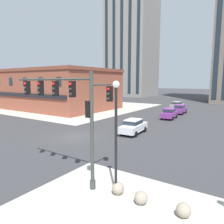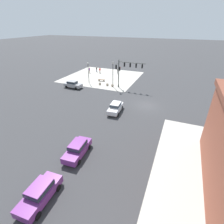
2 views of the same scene
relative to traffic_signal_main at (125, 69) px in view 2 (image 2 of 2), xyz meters
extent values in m
plane|color=#38383A|center=(-7.03, 7.75, -4.56)|extent=(320.00, 320.00, 0.00)
cube|color=#B7B2A8|center=(8.97, -6.75, -4.56)|extent=(20.00, 19.00, 0.02)
cylinder|color=#383D38|center=(1.59, -0.16, -4.31)|extent=(0.32, 0.32, 0.50)
cylinder|color=#383D38|center=(1.59, -0.16, -1.31)|extent=(0.20, 0.20, 6.50)
cylinder|color=#383D38|center=(-1.56, -0.16, 1.52)|extent=(6.31, 0.12, 0.12)
cylinder|color=#383D38|center=(1.59, 0.74, 1.22)|extent=(0.11, 1.80, 0.11)
cube|color=black|center=(0.22, -0.16, 0.97)|extent=(0.28, 0.28, 0.90)
sphere|color=red|center=(0.22, -0.32, 1.25)|extent=(0.18, 0.18, 0.18)
sphere|color=#282828|center=(0.22, -0.32, 0.97)|extent=(0.18, 0.18, 0.18)
sphere|color=#282828|center=(0.22, -0.32, 0.69)|extent=(0.18, 0.18, 0.18)
cube|color=black|center=(-1.15, -0.16, 0.97)|extent=(0.28, 0.28, 0.90)
sphere|color=red|center=(-1.15, -0.32, 1.25)|extent=(0.18, 0.18, 0.18)
sphere|color=#282828|center=(-1.15, -0.32, 0.97)|extent=(0.18, 0.18, 0.18)
sphere|color=#282828|center=(-1.15, -0.32, 0.69)|extent=(0.18, 0.18, 0.18)
cube|color=black|center=(-2.52, -0.16, 0.97)|extent=(0.28, 0.28, 0.90)
sphere|color=red|center=(-2.52, -0.32, 1.25)|extent=(0.18, 0.18, 0.18)
sphere|color=#282828|center=(-2.52, -0.32, 0.97)|extent=(0.18, 0.18, 0.18)
sphere|color=#282828|center=(-2.52, -0.32, 0.69)|extent=(0.18, 0.18, 0.18)
cube|color=black|center=(-3.90, -0.16, 0.97)|extent=(0.28, 0.28, 0.90)
sphere|color=red|center=(-3.90, -0.32, 1.25)|extent=(0.18, 0.18, 0.18)
sphere|color=#282828|center=(-3.90, -0.32, 0.97)|extent=(0.18, 0.18, 0.18)
sphere|color=#282828|center=(-3.90, -0.32, 0.69)|extent=(0.18, 0.18, 0.18)
cube|color=black|center=(1.39, -0.16, -0.08)|extent=(0.28, 0.28, 0.90)
sphere|color=red|center=(1.23, -0.16, 0.20)|extent=(0.18, 0.18, 0.18)
sphere|color=#282828|center=(1.23, -0.16, -0.08)|extent=(0.18, 0.18, 0.18)
sphere|color=#282828|center=(1.23, -0.16, -0.36)|extent=(0.18, 0.18, 0.18)
cube|color=black|center=(1.59, 1.54, 0.67)|extent=(0.28, 0.28, 0.90)
sphere|color=red|center=(1.59, 1.38, 0.95)|extent=(0.18, 0.18, 0.18)
sphere|color=#282828|center=(1.59, 1.38, 0.67)|extent=(0.18, 0.18, 0.18)
sphere|color=#282828|center=(1.59, 1.38, 0.39)|extent=(0.18, 0.18, 0.18)
sphere|color=gray|center=(3.07, 0.13, -4.23)|extent=(0.65, 0.65, 0.65)
sphere|color=gray|center=(4.50, -0.02, -4.23)|extent=(0.65, 0.65, 0.65)
sphere|color=gray|center=(6.52, 0.12, -4.23)|extent=(0.65, 0.65, 0.65)
cube|color=brown|center=(7.45, -2.73, -4.12)|extent=(1.83, 0.62, 0.10)
cube|color=gray|center=(6.75, -2.79, -4.36)|extent=(0.27, 0.43, 0.39)
cube|color=gray|center=(8.14, -2.68, -4.36)|extent=(0.27, 0.43, 0.39)
cylinder|color=#232847|center=(13.17, -11.00, -4.16)|extent=(0.13, 0.13, 0.79)
cylinder|color=#232847|center=(13.16, -11.18, -4.16)|extent=(0.13, 0.13, 0.79)
cube|color=black|center=(13.16, -11.09, -3.48)|extent=(0.21, 0.35, 0.56)
cylinder|color=black|center=(13.17, -10.86, -3.45)|extent=(0.09, 0.09, 0.53)
cylinder|color=black|center=(13.15, -11.32, -3.45)|extent=(0.09, 0.09, 0.53)
sphere|color=beige|center=(13.16, -11.09, -3.07)|extent=(0.21, 0.21, 0.21)
cylinder|color=gray|center=(14.46, -8.91, -4.12)|extent=(0.13, 0.13, 0.87)
cylinder|color=gray|center=(14.47, -8.73, -4.12)|extent=(0.13, 0.13, 0.87)
cube|color=purple|center=(14.47, -8.82, -3.38)|extent=(0.22, 0.35, 0.61)
cylinder|color=purple|center=(14.45, -9.05, -3.35)|extent=(0.09, 0.09, 0.58)
cylinder|color=purple|center=(14.48, -8.59, -3.35)|extent=(0.09, 0.09, 0.58)
sphere|color=brown|center=(14.47, -8.82, -2.93)|extent=(0.23, 0.23, 0.23)
cylinder|color=gray|center=(11.46, -10.18, -4.13)|extent=(0.13, 0.13, 0.84)
cylinder|color=gray|center=(11.56, -10.03, -4.13)|extent=(0.13, 0.13, 0.84)
cube|color=red|center=(11.51, -10.10, -3.42)|extent=(0.36, 0.39, 0.60)
cylinder|color=red|center=(11.38, -10.29, -3.39)|extent=(0.09, 0.09, 0.57)
cylinder|color=red|center=(11.64, -9.91, -3.39)|extent=(0.09, 0.09, 0.57)
sphere|color=brown|center=(11.51, -10.10, -2.98)|extent=(0.23, 0.23, 0.23)
cylinder|color=black|center=(6.11, -11.40, -4.16)|extent=(0.13, 0.13, 0.80)
cylinder|color=black|center=(6.03, -11.24, -4.16)|extent=(0.13, 0.13, 0.80)
cube|color=black|center=(6.07, -11.32, -3.48)|extent=(0.33, 0.39, 0.56)
cylinder|color=black|center=(6.18, -11.52, -3.45)|extent=(0.09, 0.09, 0.54)
cylinder|color=black|center=(5.96, -11.11, -3.45)|extent=(0.09, 0.09, 0.54)
sphere|color=brown|center=(6.07, -11.32, -3.06)|extent=(0.22, 0.22, 0.22)
cylinder|color=black|center=(2.97, 0.09, -1.74)|extent=(0.14, 0.14, 5.63)
sphere|color=white|center=(2.97, 0.09, 1.26)|extent=(0.36, 0.36, 0.36)
cylinder|color=black|center=(9.79, -0.14, -2.10)|extent=(0.14, 0.14, 4.92)
sphere|color=white|center=(9.79, -0.14, 0.55)|extent=(0.36, 0.36, 0.36)
cube|color=#99999E|center=(11.48, 4.60, -3.86)|extent=(4.44, 1.87, 0.76)
cube|color=#99999E|center=(11.63, 4.60, -3.18)|extent=(2.15, 1.55, 0.60)
cube|color=#232D38|center=(11.63, 4.60, -3.18)|extent=(2.24, 1.59, 0.40)
cylinder|color=black|center=(10.10, 3.80, -4.24)|extent=(0.65, 0.24, 0.64)
cylinder|color=black|center=(10.14, 5.47, -4.24)|extent=(0.65, 0.24, 0.64)
cylinder|color=black|center=(12.82, 3.73, -4.24)|extent=(0.65, 0.24, 0.64)
cylinder|color=black|center=(12.86, 5.40, -4.24)|extent=(0.65, 0.24, 0.64)
cube|color=#7A3389|center=(-2.64, 30.60, -3.86)|extent=(2.00, 4.49, 0.76)
cube|color=#7A3389|center=(-2.63, 30.45, -3.18)|extent=(1.61, 2.19, 0.60)
cube|color=#232D38|center=(-2.63, 30.45, -3.18)|extent=(1.65, 2.28, 0.40)
cylinder|color=black|center=(-3.55, 31.91, -4.24)|extent=(0.25, 0.65, 0.64)
cylinder|color=black|center=(-1.88, 32.00, -4.24)|extent=(0.25, 0.65, 0.64)
cylinder|color=black|center=(-3.40, 29.19, -4.24)|extent=(0.25, 0.65, 0.64)
cylinder|color=black|center=(-1.73, 29.28, -4.24)|extent=(0.25, 0.65, 0.64)
cube|color=#7A3389|center=(-2.46, 24.35, -3.86)|extent=(2.10, 4.53, 0.76)
cube|color=#7A3389|center=(-2.45, 24.20, -3.18)|extent=(1.66, 2.22, 0.60)
cube|color=#232D38|center=(-2.45, 24.20, -3.18)|extent=(1.70, 2.31, 0.40)
cylinder|color=black|center=(-3.40, 25.64, -4.24)|extent=(0.27, 0.66, 0.64)
cylinder|color=black|center=(-1.73, 25.78, -4.24)|extent=(0.27, 0.66, 0.64)
cylinder|color=black|center=(-3.18, 22.92, -4.24)|extent=(0.27, 0.66, 0.64)
cylinder|color=black|center=(-1.52, 23.06, -4.24)|extent=(0.27, 0.66, 0.64)
cube|color=silver|center=(-2.55, 12.39, -3.86)|extent=(2.08, 4.52, 0.76)
cube|color=silver|center=(-2.54, 12.24, -3.18)|extent=(1.65, 2.22, 0.60)
cube|color=#232D38|center=(-2.54, 12.24, -3.18)|extent=(1.69, 2.31, 0.40)
cylinder|color=black|center=(-3.49, 13.69, -4.24)|extent=(0.27, 0.65, 0.64)
cylinder|color=black|center=(-1.82, 13.81, -4.24)|extent=(0.27, 0.65, 0.64)
cylinder|color=black|center=(-3.28, 10.97, -4.24)|extent=(0.27, 0.65, 0.64)
cylinder|color=black|center=(-1.61, 11.09, -4.24)|extent=(0.27, 0.65, 0.64)
camera|label=1|loc=(8.74, -8.85, 1.41)|focal=34.18mm
camera|label=2|loc=(-12.17, 37.15, 9.44)|focal=27.22mm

